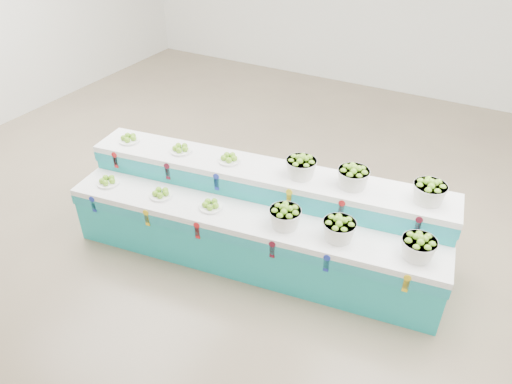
% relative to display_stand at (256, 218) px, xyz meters
% --- Properties ---
extents(ground, '(10.00, 10.00, 0.00)m').
position_rel_display_stand_xyz_m(ground, '(-0.58, 0.66, -0.51)').
color(ground, '#756350').
rests_on(ground, ground).
extents(display_stand, '(4.31, 1.62, 1.02)m').
position_rel_display_stand_xyz_m(display_stand, '(0.00, 0.00, 0.00)').
color(display_stand, '#1DAAAC').
rests_on(display_stand, ground).
extents(plate_lower_left, '(0.29, 0.29, 0.10)m').
position_rel_display_stand_xyz_m(plate_lower_left, '(-1.71, -0.49, 0.26)').
color(plate_lower_left, white).
rests_on(plate_lower_left, display_stand).
extents(plate_lower_mid, '(0.29, 0.29, 0.10)m').
position_rel_display_stand_xyz_m(plate_lower_mid, '(-1.00, -0.39, 0.26)').
color(plate_lower_mid, white).
rests_on(plate_lower_mid, display_stand).
extents(plate_lower_right, '(0.29, 0.29, 0.10)m').
position_rel_display_stand_xyz_m(plate_lower_right, '(-0.39, -0.31, 0.26)').
color(plate_lower_right, white).
rests_on(plate_lower_right, display_stand).
extents(basket_lower_left, '(0.37, 0.37, 0.24)m').
position_rel_display_stand_xyz_m(basket_lower_left, '(0.45, -0.20, 0.33)').
color(basket_lower_left, silver).
rests_on(basket_lower_left, display_stand).
extents(basket_lower_mid, '(0.37, 0.37, 0.24)m').
position_rel_display_stand_xyz_m(basket_lower_mid, '(1.01, -0.13, 0.33)').
color(basket_lower_mid, silver).
rests_on(basket_lower_mid, display_stand).
extents(basket_lower_right, '(0.37, 0.37, 0.24)m').
position_rel_display_stand_xyz_m(basket_lower_right, '(1.76, -0.03, 0.33)').
color(basket_lower_right, silver).
rests_on(basket_lower_right, display_stand).
extents(plate_upper_left, '(0.29, 0.29, 0.10)m').
position_rel_display_stand_xyz_m(plate_upper_left, '(-1.77, 0.03, 0.56)').
color(plate_upper_left, white).
rests_on(plate_upper_left, display_stand).
extents(plate_upper_mid, '(0.29, 0.29, 0.10)m').
position_rel_display_stand_xyz_m(plate_upper_mid, '(-1.07, 0.12, 0.56)').
color(plate_upper_mid, white).
rests_on(plate_upper_mid, display_stand).
extents(plate_upper_right, '(0.29, 0.29, 0.10)m').
position_rel_display_stand_xyz_m(plate_upper_right, '(-0.46, 0.20, 0.56)').
color(plate_upper_right, white).
rests_on(plate_upper_right, display_stand).
extents(basket_upper_left, '(0.37, 0.37, 0.24)m').
position_rel_display_stand_xyz_m(basket_upper_left, '(0.38, 0.31, 0.63)').
color(basket_upper_left, silver).
rests_on(basket_upper_left, display_stand).
extents(basket_upper_mid, '(0.37, 0.37, 0.24)m').
position_rel_display_stand_xyz_m(basket_upper_mid, '(0.94, 0.39, 0.63)').
color(basket_upper_mid, silver).
rests_on(basket_upper_mid, display_stand).
extents(basket_upper_right, '(0.37, 0.37, 0.24)m').
position_rel_display_stand_xyz_m(basket_upper_right, '(1.69, 0.49, 0.63)').
color(basket_upper_right, silver).
rests_on(basket_upper_right, display_stand).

